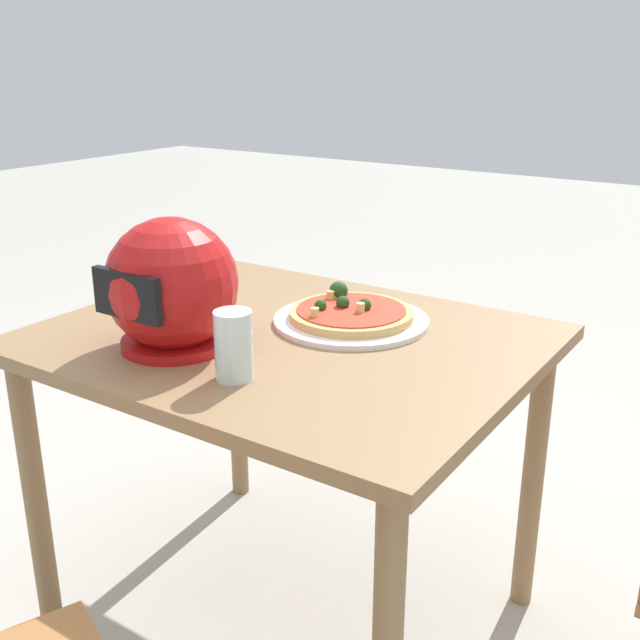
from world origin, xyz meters
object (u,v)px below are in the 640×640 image
dining_table (288,375)px  motorcycle_helmet (171,287)px  pizza (350,312)px  drinking_glass (234,345)px

dining_table → motorcycle_helmet: motorcycle_helmet is taller
pizza → drinking_glass: 0.38m
pizza → motorcycle_helmet: 0.40m
motorcycle_helmet → pizza: bearing=-123.9°
dining_table → drinking_glass: bearing=103.0°
dining_table → motorcycle_helmet: size_ratio=3.82×
motorcycle_helmet → drinking_glass: 0.22m
dining_table → drinking_glass: (-0.06, 0.24, 0.16)m
dining_table → pizza: (-0.07, -0.14, 0.12)m
dining_table → motorcycle_helmet: bearing=51.1°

